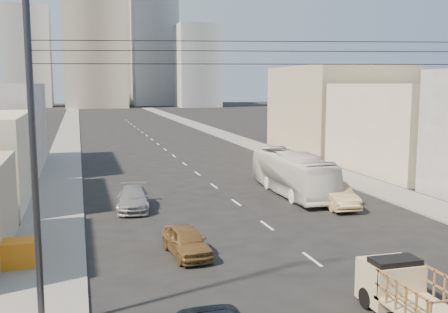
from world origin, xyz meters
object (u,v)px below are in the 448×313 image
flatbed_pickup (409,289)px  crate_stack (14,253)px  sedan_brown (186,241)px  city_bus (292,173)px  sedan_grey (133,199)px  streetlamp_left (36,134)px  sedan_tan (335,195)px

flatbed_pickup → crate_stack: flatbed_pickup is taller
sedan_brown → flatbed_pickup: bearing=-61.2°
city_bus → sedan_brown: bearing=-130.7°
sedan_brown → sedan_grey: size_ratio=0.82×
streetlamp_left → crate_stack: streetlamp_left is taller
flatbed_pickup → sedan_brown: 10.50m
sedan_grey → streetlamp_left: streetlamp_left is taller
city_bus → sedan_tan: bearing=-75.5°
flatbed_pickup → sedan_tan: flatbed_pickup is taller
flatbed_pickup → city_bus: city_bus is taller
city_bus → streetlamp_left: streetlamp_left is taller
sedan_brown → crate_stack: size_ratio=2.22×
flatbed_pickup → city_bus: size_ratio=0.40×
crate_stack → city_bus: bearing=32.4°
flatbed_pickup → sedan_tan: bearing=71.1°
sedan_grey → streetlamp_left: 17.51m
city_bus → sedan_grey: 11.81m
city_bus → streetlamp_left: size_ratio=0.91×
flatbed_pickup → city_bus: 20.60m
sedan_tan → flatbed_pickup: bearing=-104.7°
flatbed_pickup → city_bus: (4.27, 20.14, 0.43)m
flatbed_pickup → sedan_grey: flatbed_pickup is taller
sedan_brown → streetlamp_left: bearing=-139.8°
sedan_brown → streetlamp_left: (-5.95, -6.09, 5.75)m
sedan_tan → sedan_grey: 13.07m
sedan_tan → streetlamp_left: 22.34m
city_bus → streetlamp_left: (-16.13, -17.57, 4.91)m
city_bus → crate_stack: city_bus is taller
sedan_tan → streetlamp_left: streetlamp_left is taller
flatbed_pickup → sedan_grey: bearing=111.8°
streetlamp_left → crate_stack: bearing=104.2°
flatbed_pickup → crate_stack: size_ratio=2.45×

